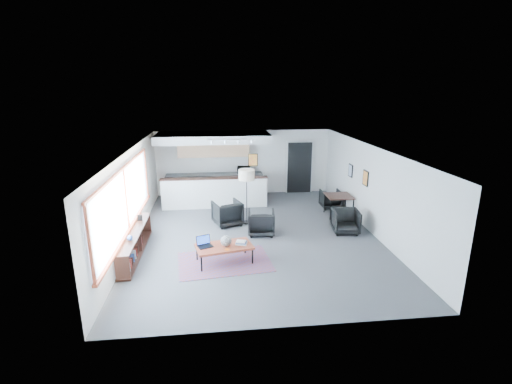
{
  "coord_description": "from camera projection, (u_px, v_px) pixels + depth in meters",
  "views": [
    {
      "loc": [
        -1.13,
        -10.3,
        4.29
      ],
      "look_at": [
        0.05,
        0.4,
        1.21
      ],
      "focal_mm": 26.0,
      "sensor_mm": 36.0,
      "label": 1
    }
  ],
  "objects": [
    {
      "name": "dining_chair_far",
      "position": [
        331.0,
        199.0,
        13.52
      ],
      "size": [
        0.6,
        0.57,
        0.62
      ],
      "primitive_type": "imported",
      "rotation": [
        0.0,
        0.0,
        3.13
      ],
      "color": "black",
      "rests_on": "floor"
    },
    {
      "name": "wall_art_lower",
      "position": [
        366.0,
        178.0,
        11.46
      ],
      "size": [
        0.03,
        0.38,
        0.48
      ],
      "color": "black",
      "rests_on": "room"
    },
    {
      "name": "console",
      "position": [
        135.0,
        243.0,
        9.7
      ],
      "size": [
        0.35,
        3.0,
        0.8
      ],
      "color": "#331912",
      "rests_on": "floor"
    },
    {
      "name": "dining_table",
      "position": [
        339.0,
        197.0,
        12.58
      ],
      "size": [
        0.86,
        0.86,
        0.72
      ],
      "rotation": [
        0.0,
        0.0,
        -0.01
      ],
      "color": "#331912",
      "rests_on": "floor"
    },
    {
      "name": "book_stack",
      "position": [
        241.0,
        243.0,
        9.33
      ],
      "size": [
        0.33,
        0.29,
        0.09
      ],
      "rotation": [
        0.0,
        0.0,
        -0.28
      ],
      "color": "silver",
      "rests_on": "coffee_table"
    },
    {
      "name": "track_light",
      "position": [
        231.0,
        140.0,
        12.48
      ],
      "size": [
        1.6,
        0.07,
        0.15
      ],
      "color": "silver",
      "rests_on": "room"
    },
    {
      "name": "kitchenette",
      "position": [
        214.0,
        165.0,
        14.17
      ],
      "size": [
        4.2,
        1.96,
        2.6
      ],
      "color": "white",
      "rests_on": "floor"
    },
    {
      "name": "kilim_rug",
      "position": [
        225.0,
        262.0,
        9.38
      ],
      "size": [
        2.45,
        1.81,
        0.01
      ],
      "rotation": [
        0.0,
        0.0,
        0.11
      ],
      "color": "#60364B",
      "rests_on": "floor"
    },
    {
      "name": "dining_chair_near",
      "position": [
        346.0,
        222.0,
        11.2
      ],
      "size": [
        0.72,
        0.68,
        0.67
      ],
      "primitive_type": "imported",
      "rotation": [
        0.0,
        0.0,
        -0.12
      ],
      "color": "black",
      "rests_on": "floor"
    },
    {
      "name": "window",
      "position": [
        126.0,
        201.0,
        9.51
      ],
      "size": [
        0.1,
        5.95,
        1.66
      ],
      "color": "#8CBFFF",
      "rests_on": "room"
    },
    {
      "name": "doorway",
      "position": [
        299.0,
        167.0,
        15.31
      ],
      "size": [
        1.1,
        0.12,
        2.15
      ],
      "color": "black",
      "rests_on": "room"
    },
    {
      "name": "armchair_left",
      "position": [
        227.0,
        212.0,
        11.83
      ],
      "size": [
        1.03,
        1.0,
        0.85
      ],
      "primitive_type": "imported",
      "rotation": [
        0.0,
        0.0,
        3.47
      ],
      "color": "black",
      "rests_on": "floor"
    },
    {
      "name": "armchair_right",
      "position": [
        261.0,
        221.0,
        11.06
      ],
      "size": [
        0.85,
        0.8,
        0.8
      ],
      "primitive_type": "imported",
      "rotation": [
        0.0,
        0.0,
        3.03
      ],
      "color": "black",
      "rests_on": "floor"
    },
    {
      "name": "coaster",
      "position": [
        227.0,
        249.0,
        9.03
      ],
      "size": [
        0.14,
        0.14,
        0.01
      ],
      "rotation": [
        0.0,
        0.0,
        -0.43
      ],
      "color": "#E5590C",
      "rests_on": "coffee_table"
    },
    {
      "name": "coffee_table",
      "position": [
        224.0,
        247.0,
        9.27
      ],
      "size": [
        1.51,
        1.02,
        0.45
      ],
      "rotation": [
        0.0,
        0.0,
        0.21
      ],
      "color": "maroon",
      "rests_on": "floor"
    },
    {
      "name": "floor_lamp",
      "position": [
        247.0,
        177.0,
        11.66
      ],
      "size": [
        0.66,
        0.66,
        1.77
      ],
      "rotation": [
        0.0,
        0.0,
        -0.37
      ],
      "color": "black",
      "rests_on": "floor"
    },
    {
      "name": "laptop",
      "position": [
        204.0,
        243.0,
        9.22
      ],
      "size": [
        0.44,
        0.4,
        0.25
      ],
      "rotation": [
        0.0,
        0.0,
        0.39
      ],
      "color": "black",
      "rests_on": "coffee_table"
    },
    {
      "name": "ceramic_pot",
      "position": [
        226.0,
        241.0,
        9.19
      ],
      "size": [
        0.27,
        0.27,
        0.27
      ],
      "rotation": [
        0.0,
        0.0,
        -0.41
      ],
      "color": "gray",
      "rests_on": "coffee_table"
    },
    {
      "name": "wall_art_upper",
      "position": [
        351.0,
        171.0,
        12.72
      ],
      "size": [
        0.03,
        0.34,
        0.44
      ],
      "color": "black",
      "rests_on": "room"
    },
    {
      "name": "room",
      "position": [
        256.0,
        193.0,
        10.78
      ],
      "size": [
        7.02,
        9.02,
        2.62
      ],
      "color": "#4A4A4D",
      "rests_on": "ground"
    },
    {
      "name": "microwave",
      "position": [
        244.0,
        169.0,
        14.8
      ],
      "size": [
        0.54,
        0.35,
        0.34
      ],
      "primitive_type": "imported",
      "rotation": [
        0.0,
        0.0,
        -0.17
      ],
      "color": "black",
      "rests_on": "kitchenette"
    }
  ]
}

